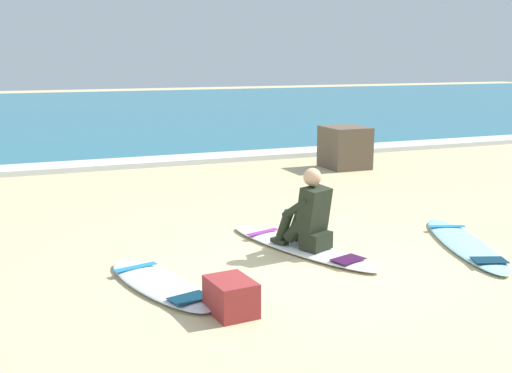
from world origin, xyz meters
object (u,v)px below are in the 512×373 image
at_px(surfboard_spare_far, 465,243).
at_px(shoreline_rock, 345,147).
at_px(surfboard_spare_near, 159,284).
at_px(surfer_seated, 308,217).
at_px(beach_bag, 231,297).
at_px(surfboard_main, 300,247).

xyz_separation_m(surfboard_spare_far, shoreline_rock, (1.46, 5.43, 0.39)).
xyz_separation_m(surfboard_spare_near, shoreline_rock, (5.25, 5.39, 0.39)).
relative_size(surfboard_spare_far, shoreline_rock, 2.61).
distance_m(surfer_seated, surfboard_spare_far, 1.99).
height_order(surfboard_spare_near, shoreline_rock, shoreline_rock).
bearing_deg(shoreline_rock, surfboard_spare_near, -134.19).
height_order(shoreline_rock, beach_bag, shoreline_rock).
distance_m(surfboard_main, surfer_seated, 0.43).
bearing_deg(shoreline_rock, surfer_seated, -124.15).
relative_size(surfboard_main, shoreline_rock, 2.67).
xyz_separation_m(surfer_seated, shoreline_rock, (3.34, 4.93, -0.01)).
bearing_deg(surfboard_main, surfboard_spare_near, -161.91).
bearing_deg(surfboard_spare_near, beach_bag, -63.66).
distance_m(surfboard_main, surfboard_spare_near, 1.97).
xyz_separation_m(surfboard_main, shoreline_rock, (3.38, 4.78, 0.39)).
bearing_deg(surfboard_main, surfboard_spare_far, -18.50).
bearing_deg(beach_bag, surfboard_spare_near, 116.34).
relative_size(surfboard_spare_far, beach_bag, 5.00).
bearing_deg(surfboard_main, beach_bag, -133.49).
bearing_deg(surfboard_spare_far, shoreline_rock, 74.98).
relative_size(surfboard_main, surfer_seated, 2.61).
height_order(surfboard_spare_near, beach_bag, beach_bag).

